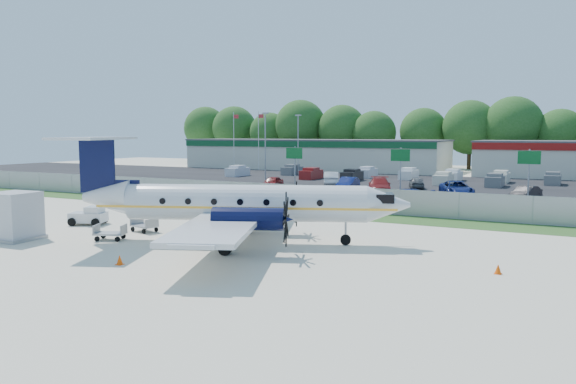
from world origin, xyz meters
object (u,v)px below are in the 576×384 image
at_px(pushback_tug, 90,216).
at_px(service_container, 14,218).
at_px(baggage_cart_far, 144,225).
at_px(aircraft, 239,203).
at_px(baggage_cart_near, 110,233).

distance_m(pushback_tug, service_container, 6.11).
distance_m(baggage_cart_far, service_container, 7.58).
bearing_deg(aircraft, baggage_cart_far, 177.21).
xyz_separation_m(aircraft, service_container, (-12.46, -5.23, -1.03)).
bearing_deg(baggage_cart_far, baggage_cart_near, -87.55).
distance_m(pushback_tug, baggage_cart_near, 6.54).
bearing_deg(service_container, baggage_cart_far, 47.99).
xyz_separation_m(pushback_tug, baggage_cart_far, (5.33, -0.47, -0.18)).
height_order(aircraft, service_container, aircraft).
bearing_deg(baggage_cart_far, aircraft, -2.79).
relative_size(aircraft, baggage_cart_far, 10.26).
relative_size(pushback_tug, baggage_cart_far, 1.41).
xyz_separation_m(aircraft, baggage_cart_near, (-7.29, -2.75, -1.93)).
bearing_deg(baggage_cart_near, aircraft, 20.65).
height_order(pushback_tug, baggage_cart_near, pushback_tug).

